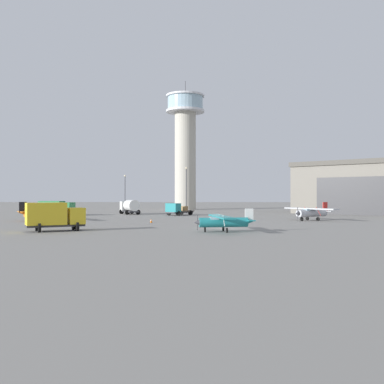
% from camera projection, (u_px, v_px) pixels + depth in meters
% --- Properties ---
extents(ground_plane, '(400.00, 400.00, 0.00)m').
position_uv_depth(ground_plane, '(219.00, 229.00, 51.98)').
color(ground_plane, gray).
extents(control_tower, '(10.73, 10.73, 36.06)m').
position_uv_depth(control_tower, '(185.00, 141.00, 121.58)').
color(control_tower, '#B2AD9E').
rests_on(control_tower, ground_plane).
extents(hangar, '(36.91, 36.25, 11.32)m').
position_uv_depth(hangar, '(370.00, 188.00, 97.26)').
color(hangar, '#6B665B').
rests_on(hangar, ground_plane).
extents(airplane_teal, '(6.78, 8.66, 2.54)m').
position_uv_depth(airplane_teal, '(224.00, 221.00, 47.39)').
color(airplane_teal, teal).
rests_on(airplane_teal, ground_plane).
extents(airplane_silver, '(7.53, 8.78, 2.89)m').
position_uv_depth(airplane_silver, '(312.00, 212.00, 68.74)').
color(airplane_silver, '#B7BABF').
rests_on(airplane_silver, ground_plane).
extents(airplane_orange, '(7.82, 8.93, 2.98)m').
position_uv_depth(airplane_orange, '(44.00, 212.00, 68.61)').
color(airplane_orange, orange).
rests_on(airplane_orange, ground_plane).
extents(truck_box_green, '(7.26, 4.12, 2.85)m').
position_uv_depth(truck_box_green, '(56.00, 207.00, 85.72)').
color(truck_box_green, '#38383D').
rests_on(truck_box_green, ground_plane).
extents(truck_box_yellow, '(6.58, 4.94, 3.17)m').
position_uv_depth(truck_box_yellow, '(54.00, 216.00, 48.33)').
color(truck_box_yellow, '#38383D').
rests_on(truck_box_yellow, ground_plane).
extents(truck_flatbed_teal, '(5.71, 6.57, 2.42)m').
position_uv_depth(truck_flatbed_teal, '(177.00, 209.00, 86.00)').
color(truck_flatbed_teal, '#38383D').
rests_on(truck_flatbed_teal, ground_plane).
extents(truck_fuel_tanker_white, '(5.04, 6.97, 3.04)m').
position_uv_depth(truck_fuel_tanker_white, '(130.00, 206.00, 91.16)').
color(truck_fuel_tanker_white, '#38383D').
rests_on(truck_fuel_tanker_white, ground_plane).
extents(light_post_west, '(0.44, 0.44, 8.93)m').
position_uv_depth(light_post_west, '(125.00, 190.00, 104.99)').
color(light_post_west, '#38383D').
rests_on(light_post_west, ground_plane).
extents(light_post_east, '(0.44, 0.44, 10.28)m').
position_uv_depth(light_post_east, '(186.00, 186.00, 96.81)').
color(light_post_east, '#38383D').
rests_on(light_post_east, ground_plane).
extents(traffic_cone_near_left, '(0.36, 0.36, 0.64)m').
position_uv_depth(traffic_cone_near_left, '(151.00, 221.00, 62.74)').
color(traffic_cone_near_left, black).
rests_on(traffic_cone_near_left, ground_plane).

